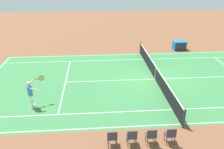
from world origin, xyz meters
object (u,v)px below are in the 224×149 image
(spectator_chair_1, at_px, (151,135))
(spectator_chair_3, at_px, (112,137))
(tennis_player_near, at_px, (31,93))
(equipment_cart_tarped, at_px, (179,45))
(spectator_chair_0, at_px, (170,134))
(spectator_chair_2, at_px, (132,136))
(tennis_net, at_px, (155,73))
(tennis_ball, at_px, (77,79))

(spectator_chair_1, relative_size, spectator_chair_3, 1.00)
(tennis_player_near, bearing_deg, equipment_cart_tarped, -140.88)
(spectator_chair_0, height_order, spectator_chair_2, same)
(spectator_chair_3, bearing_deg, spectator_chair_2, 180.00)
(spectator_chair_2, height_order, equipment_cart_tarped, spectator_chair_2)
(spectator_chair_1, relative_size, spectator_chair_2, 1.00)
(spectator_chair_0, distance_m, spectator_chair_1, 0.87)
(spectator_chair_1, xyz_separation_m, spectator_chair_3, (1.75, 0.00, 0.00))
(spectator_chair_2, height_order, spectator_chair_3, same)
(tennis_player_near, bearing_deg, spectator_chair_1, 148.45)
(tennis_net, relative_size, spectator_chair_2, 13.30)
(equipment_cart_tarped, bearing_deg, tennis_player_near, 39.12)
(tennis_net, bearing_deg, spectator_chair_2, 68.11)
(tennis_ball, bearing_deg, tennis_net, 175.64)
(tennis_ball, height_order, spectator_chair_1, spectator_chair_1)
(tennis_net, relative_size, tennis_ball, 177.27)
(tennis_net, height_order, tennis_player_near, tennis_player_near)
(tennis_net, relative_size, spectator_chair_3, 13.30)
(tennis_ball, bearing_deg, tennis_player_near, 57.14)
(tennis_net, xyz_separation_m, tennis_player_near, (7.95, 3.20, 0.44))
(tennis_player_near, height_order, spectator_chair_0, tennis_player_near)
(tennis_net, distance_m, spectator_chair_0, 6.99)
(spectator_chair_1, height_order, spectator_chair_2, same)
(spectator_chair_0, bearing_deg, tennis_ball, -58.03)
(tennis_player_near, distance_m, tennis_ball, 4.41)
(tennis_player_near, relative_size, tennis_ball, 25.71)
(spectator_chair_1, bearing_deg, tennis_ball, -63.21)
(tennis_ball, relative_size, equipment_cart_tarped, 0.05)
(spectator_chair_2, bearing_deg, tennis_ball, -68.90)
(equipment_cart_tarped, bearing_deg, spectator_chair_0, 69.50)
(spectator_chair_3, relative_size, equipment_cart_tarped, 0.70)
(tennis_player_near, bearing_deg, tennis_net, -158.09)
(tennis_net, xyz_separation_m, spectator_chair_3, (3.65, 6.91, 0.03))
(tennis_player_near, xyz_separation_m, spectator_chair_2, (-5.17, 3.71, -0.41))
(spectator_chair_0, bearing_deg, spectator_chair_3, 0.00)
(spectator_chair_1, bearing_deg, equipment_cart_tarped, -113.70)
(spectator_chair_0, bearing_deg, tennis_player_near, -28.21)
(tennis_player_near, distance_m, spectator_chair_3, 5.70)
(tennis_ball, relative_size, spectator_chair_3, 0.08)
(equipment_cart_tarped, bearing_deg, spectator_chair_2, 63.24)
(tennis_net, distance_m, spectator_chair_2, 7.45)
(spectator_chair_0, xyz_separation_m, equipment_cart_tarped, (-5.02, -13.43, -0.08))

